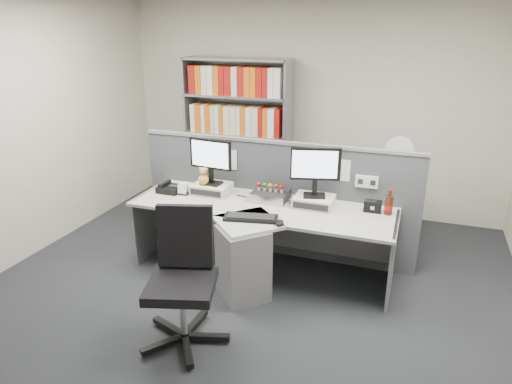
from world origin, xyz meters
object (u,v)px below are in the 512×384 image
at_px(monitor_right, 315,168).
at_px(mouse, 280,223).
at_px(shelving_unit, 238,137).
at_px(cola_bottle, 389,205).
at_px(keyboard, 251,218).
at_px(speaker, 373,206).
at_px(desk_phone, 170,188).
at_px(desk_calendar, 183,190).
at_px(filing_cabinet, 393,212).
at_px(monitor_left, 211,158).
at_px(desk, 254,239).
at_px(office_chair, 183,274).
at_px(desktop_pc, 271,195).
at_px(desk_fan, 399,154).

xyz_separation_m(monitor_right, mouse, (-0.18, -0.55, -0.37)).
bearing_deg(shelving_unit, cola_bottle, -34.49).
xyz_separation_m(keyboard, speaker, (1.03, 0.56, 0.04)).
bearing_deg(desk_phone, desk_calendar, -9.14).
distance_m(mouse, filing_cabinet, 1.85).
relative_size(mouse, cola_bottle, 0.46).
bearing_deg(monitor_left, filing_cabinet, 29.24).
bearing_deg(keyboard, desk_calendar, 157.70).
bearing_deg(desk_phone, mouse, -17.62).
relative_size(cola_bottle, filing_cabinet, 0.36).
bearing_deg(monitor_right, desk, -141.61).
xyz_separation_m(desk_calendar, office_chair, (0.64, -1.22, -0.20)).
height_order(desk, monitor_right, monitor_right).
relative_size(mouse, shelving_unit, 0.06).
distance_m(monitor_right, desktop_pc, 0.57).
distance_m(filing_cabinet, desk_fan, 0.69).
relative_size(mouse, desk_calendar, 0.89).
bearing_deg(monitor_left, desk_calendar, -150.50).
bearing_deg(desk_phone, speaker, 4.48).
bearing_deg(filing_cabinet, desktop_pc, -139.84).
height_order(monitor_left, filing_cabinet, monitor_left).
height_order(monitor_left, speaker, monitor_left).
xyz_separation_m(desk, desktop_pc, (0.03, 0.41, 0.31)).
relative_size(desk, mouse, 22.80).
bearing_deg(shelving_unit, desk, -64.04).
xyz_separation_m(monitor_left, monitor_right, (1.10, 0.00, 0.00)).
relative_size(monitor_left, office_chair, 0.45).
bearing_deg(keyboard, desk, 96.77).
bearing_deg(desktop_pc, cola_bottle, 0.07).
xyz_separation_m(desktop_pc, desk_calendar, (-0.90, -0.18, 0.01)).
bearing_deg(keyboard, shelving_unit, 114.85).
xyz_separation_m(desktop_pc, shelving_unit, (-0.93, 1.44, 0.21)).
xyz_separation_m(desk_calendar, cola_bottle, (2.06, 0.18, 0.04)).
height_order(desk_calendar, shelving_unit, shelving_unit).
height_order(monitor_right, mouse, monitor_right).
bearing_deg(speaker, monitor_right, -175.18).
height_order(monitor_right, desktop_pc, monitor_right).
bearing_deg(filing_cabinet, desk_calendar, -150.73).
height_order(keyboard, desk_calendar, desk_calendar).
xyz_separation_m(monitor_left, filing_cabinet, (1.82, 1.02, -0.76)).
xyz_separation_m(monitor_left, desktop_pc, (0.65, 0.03, -0.34)).
distance_m(desk_calendar, desk_fan, 2.39).
distance_m(shelving_unit, filing_cabinet, 2.24).
relative_size(desk, speaker, 15.85).
distance_m(monitor_right, mouse, 0.68).
bearing_deg(filing_cabinet, desk_fan, -90.00).
bearing_deg(office_chair, desktop_pc, 79.37).
xyz_separation_m(monitor_right, desktop_pc, (-0.45, 0.03, -0.34)).
distance_m(keyboard, office_chair, 0.91).
distance_m(mouse, cola_bottle, 1.06).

